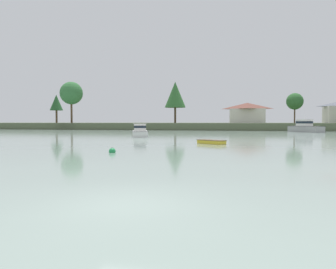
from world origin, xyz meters
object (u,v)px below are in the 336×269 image
Objects in this scene: dinghy_yellow at (211,142)px; cruiser_white at (140,134)px; cruiser_grey at (303,129)px; mooring_buoy_green at (112,151)px.

dinghy_yellow is 0.44× the size of cruiser_white.
cruiser_grey is 60.98m from mooring_buoy_green.
cruiser_grey reaches higher than mooring_buoy_green.
cruiser_grey is at bearing 67.59° from mooring_buoy_green.
mooring_buoy_green is (6.40, -26.56, -0.35)m from cruiser_white.
mooring_buoy_green is at bearing -112.41° from cruiser_grey.
cruiser_white is (-12.82, 15.20, 0.30)m from dinghy_yellow.
dinghy_yellow is 0.35× the size of cruiser_grey.
cruiser_white is 27.32m from mooring_buoy_green.
dinghy_yellow is at bearing -110.49° from cruiser_grey.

